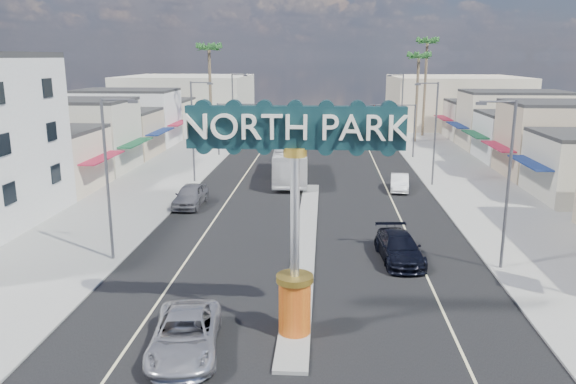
# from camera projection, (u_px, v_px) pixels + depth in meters

# --- Properties ---
(ground) EXTENTS (160.00, 160.00, 0.00)m
(ground) POSITION_uv_depth(u_px,v_px,m) (312.00, 184.00, 50.09)
(ground) COLOR gray
(ground) RESTS_ON ground
(road) EXTENTS (20.00, 120.00, 0.01)m
(road) POSITION_uv_depth(u_px,v_px,m) (312.00, 184.00, 50.09)
(road) COLOR black
(road) RESTS_ON ground
(median_island) EXTENTS (1.30, 30.00, 0.16)m
(median_island) POSITION_uv_depth(u_px,v_px,m) (305.00, 240.00, 34.55)
(median_island) COLOR gray
(median_island) RESTS_ON ground
(sidewalk_left) EXTENTS (8.00, 120.00, 0.12)m
(sidewalk_left) POSITION_uv_depth(u_px,v_px,m) (158.00, 181.00, 50.97)
(sidewalk_left) COLOR gray
(sidewalk_left) RESTS_ON ground
(sidewalk_right) EXTENTS (8.00, 120.00, 0.12)m
(sidewalk_right) POSITION_uv_depth(u_px,v_px,m) (471.00, 186.00, 49.18)
(sidewalk_right) COLOR gray
(sidewalk_right) RESTS_ON ground
(storefront_row_left) EXTENTS (12.00, 42.00, 6.00)m
(storefront_row_left) POSITION_uv_depth(u_px,v_px,m) (103.00, 130.00, 63.53)
(storefront_row_left) COLOR beige
(storefront_row_left) RESTS_ON ground
(storefront_row_right) EXTENTS (12.00, 42.00, 6.00)m
(storefront_row_right) POSITION_uv_depth(u_px,v_px,m) (537.00, 134.00, 60.45)
(storefront_row_right) COLOR #B7B29E
(storefront_row_right) RESTS_ON ground
(backdrop_far_left) EXTENTS (20.00, 20.00, 8.00)m
(backdrop_far_left) POSITION_uv_depth(u_px,v_px,m) (188.00, 100.00, 94.21)
(backdrop_far_left) COLOR #B7B29E
(backdrop_far_left) RESTS_ON ground
(backdrop_far_right) EXTENTS (20.00, 20.00, 8.00)m
(backdrop_far_right) POSITION_uv_depth(u_px,v_px,m) (454.00, 101.00, 91.38)
(backdrop_far_right) COLOR beige
(backdrop_far_right) RESTS_ON ground
(gateway_sign) EXTENTS (8.20, 1.50, 9.15)m
(gateway_sign) POSITION_uv_depth(u_px,v_px,m) (295.00, 195.00, 21.52)
(gateway_sign) COLOR red
(gateway_sign) RESTS_ON median_island
(traffic_signal_left) EXTENTS (5.09, 0.45, 6.00)m
(traffic_signal_left) POSITION_uv_depth(u_px,v_px,m) (234.00, 119.00, 63.25)
(traffic_signal_left) COLOR #47474C
(traffic_signal_left) RESTS_ON ground
(traffic_signal_right) EXTENTS (5.09, 0.45, 6.00)m
(traffic_signal_right) POSITION_uv_depth(u_px,v_px,m) (398.00, 120.00, 62.07)
(traffic_signal_right) COLOR #47474C
(traffic_signal_right) RESTS_ON ground
(streetlight_l_near) EXTENTS (2.03, 0.22, 9.00)m
(streetlight_l_near) POSITION_uv_depth(u_px,v_px,m) (110.00, 172.00, 30.17)
(streetlight_l_near) COLOR #47474C
(streetlight_l_near) RESTS_ON ground
(streetlight_l_mid) EXTENTS (2.03, 0.22, 9.00)m
(streetlight_l_mid) POSITION_uv_depth(u_px,v_px,m) (194.00, 127.00, 49.57)
(streetlight_l_mid) COLOR #47474C
(streetlight_l_mid) RESTS_ON ground
(streetlight_l_far) EXTENTS (2.03, 0.22, 9.00)m
(streetlight_l_far) POSITION_uv_depth(u_px,v_px,m) (234.00, 106.00, 70.91)
(streetlight_l_far) COLOR #47474C
(streetlight_l_far) RESTS_ON ground
(streetlight_r_near) EXTENTS (2.03, 0.22, 9.00)m
(streetlight_r_near) POSITION_uv_depth(u_px,v_px,m) (506.00, 177.00, 28.83)
(streetlight_r_near) COLOR #47474C
(streetlight_r_near) RESTS_ON ground
(streetlight_r_mid) EXTENTS (2.03, 0.22, 9.00)m
(streetlight_r_mid) POSITION_uv_depth(u_px,v_px,m) (433.00, 128.00, 48.23)
(streetlight_r_mid) COLOR #47474C
(streetlight_r_mid) RESTS_ON ground
(streetlight_r_far) EXTENTS (2.03, 0.22, 9.00)m
(streetlight_r_far) POSITION_uv_depth(u_px,v_px,m) (401.00, 106.00, 69.57)
(streetlight_r_far) COLOR #47474C
(streetlight_r_far) RESTS_ON ground
(palm_left_far) EXTENTS (2.60, 2.60, 13.10)m
(palm_left_far) POSITION_uv_depth(u_px,v_px,m) (209.00, 53.00, 67.62)
(palm_left_far) COLOR brown
(palm_left_far) RESTS_ON ground
(palm_right_mid) EXTENTS (2.60, 2.60, 12.10)m
(palm_right_mid) POSITION_uv_depth(u_px,v_px,m) (419.00, 60.00, 71.98)
(palm_right_mid) COLOR brown
(palm_right_mid) RESTS_ON ground
(palm_right_far) EXTENTS (2.60, 2.60, 14.10)m
(palm_right_far) POSITION_uv_depth(u_px,v_px,m) (427.00, 47.00, 77.25)
(palm_right_far) COLOR brown
(palm_right_far) RESTS_ON ground
(suv_left) EXTENTS (3.18, 5.72, 1.51)m
(suv_left) POSITION_uv_depth(u_px,v_px,m) (185.00, 334.00, 21.41)
(suv_left) COLOR silver
(suv_left) RESTS_ON ground
(suv_right) EXTENTS (2.62, 5.44, 1.53)m
(suv_right) POSITION_uv_depth(u_px,v_px,m) (399.00, 248.00, 31.12)
(suv_right) COLOR black
(suv_right) RESTS_ON ground
(car_parked_left) EXTENTS (2.10, 4.98, 1.68)m
(car_parked_left) POSITION_uv_depth(u_px,v_px,m) (190.00, 195.00, 42.51)
(car_parked_left) COLOR slate
(car_parked_left) RESTS_ON ground
(car_parked_right) EXTENTS (1.90, 4.31, 1.38)m
(car_parked_right) POSITION_uv_depth(u_px,v_px,m) (399.00, 182.00, 47.59)
(car_parked_right) COLOR white
(car_parked_right) RESTS_ON ground
(city_bus) EXTENTS (3.45, 12.54, 3.46)m
(city_bus) POSITION_uv_depth(u_px,v_px,m) (291.00, 161.00, 51.83)
(city_bus) COLOR silver
(city_bus) RESTS_ON ground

